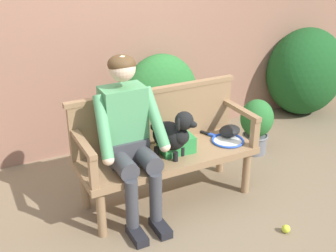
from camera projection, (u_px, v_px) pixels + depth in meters
ground_plane at (168, 199)px, 3.77m from camera, size 40.00×40.00×0.00m
brick_garden_fence at (106, 14)px, 4.31m from camera, size 8.00×0.30×2.78m
hedge_bush_mid_right at (161, 100)px, 4.57m from camera, size 0.87×0.56×1.01m
hedge_bush_far_left at (305, 72)px, 5.36m from camera, size 1.01×0.86×1.09m
garden_bench at (168, 160)px, 3.61m from camera, size 1.51×0.53×0.46m
bench_backrest at (155, 115)px, 3.67m from camera, size 1.55×0.06×0.50m
bench_armrest_left_end at (87, 155)px, 3.13m from camera, size 0.06×0.53×0.28m
bench_armrest_right_end at (246, 119)px, 3.72m from camera, size 0.06×0.53×0.28m
person_seated at (128, 133)px, 3.31m from camera, size 0.56×0.67×1.33m
dog_on_bench at (173, 134)px, 3.44m from camera, size 0.33×0.40×0.42m
tennis_racket at (225, 140)px, 3.79m from camera, size 0.38×0.58×0.03m
baseball_glove at (230, 131)px, 3.88m from camera, size 0.27×0.24×0.09m
sports_bag at (176, 144)px, 3.59m from camera, size 0.29×0.22×0.14m
tennis_ball at (286, 229)px, 3.34m from camera, size 0.07×0.07×0.07m
potted_plant at (256, 124)px, 4.44m from camera, size 0.34×0.34×0.59m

